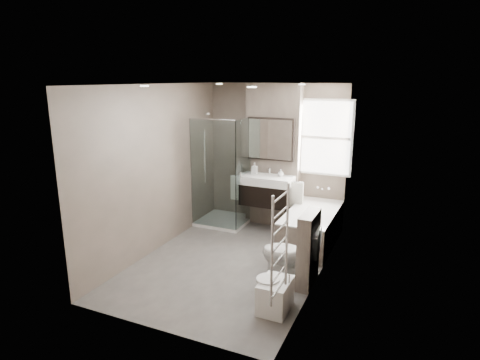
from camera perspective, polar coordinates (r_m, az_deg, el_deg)
The scene contains 15 objects.
room at distance 5.75m, azimuth -1.08°, elevation 0.41°, with size 2.70×3.90×2.70m.
vanity_pier at distance 7.36m, azimuth 4.76°, elevation 3.44°, with size 1.00×0.25×2.60m, color #655A50.
vanity at distance 7.17m, azimuth 3.75°, elevation -1.43°, with size 0.95×0.47×0.66m.
mirror_cabinet at distance 7.16m, azimuth 4.38°, elevation 5.81°, with size 0.86×0.08×0.76m.
towel_left at distance 7.36m, azimuth -0.40°, elevation -1.15°, with size 0.24×0.06×0.44m, color silver.
towel_right at distance 6.99m, azimuth 8.00°, elevation -2.13°, with size 0.24×0.06×0.44m, color silver.
shower_enclosure at distance 7.46m, azimuth -1.91°, elevation -2.79°, with size 0.90×0.90×2.00m.
bathtub at distance 6.76m, azimuth 10.15°, elevation -6.43°, with size 0.75×1.60×0.57m.
window at distance 7.16m, azimuth 11.94°, elevation 5.91°, with size 0.98×0.06×1.33m.
toilet at distance 5.51m, azimuth 7.17°, elevation -10.42°, with size 0.43×0.76×0.78m, color white.
cistern_box at distance 5.41m, azimuth 9.68°, elevation -9.70°, with size 0.19×0.55×1.00m.
bidet at distance 4.94m, azimuth 4.97°, elevation -15.92°, with size 0.40×0.47×0.49m.
towel_radiator at distance 3.96m, azimuth 5.68°, elevation -9.02°, with size 0.03×0.49×1.10m.
soap_bottle_a at distance 7.23m, azimuth 2.10°, elevation 1.69°, with size 0.09×0.09×0.21m, color white.
soap_bottle_b at distance 7.08m, azimuth 5.80°, elevation 1.03°, with size 0.10×0.10×0.13m, color white.
Camera 1 is at (2.36, -5.06, 2.68)m, focal length 30.00 mm.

